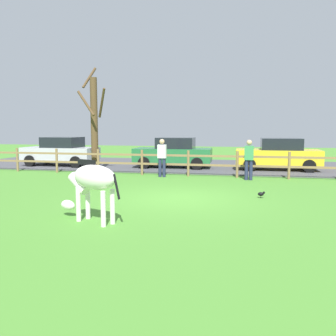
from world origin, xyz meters
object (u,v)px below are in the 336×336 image
at_px(zebra, 92,182).
at_px(parked_car_green, 174,152).
at_px(parked_car_silver, 61,151).
at_px(visitor_left_of_tree, 162,156).
at_px(bare_tree, 94,123).
at_px(parked_car_yellow, 278,154).
at_px(crow_on_grass, 261,194).
at_px(visitor_right_of_tree, 249,158).

height_order(zebra, parked_car_green, parked_car_green).
distance_m(parked_car_silver, visitor_left_of_tree, 7.08).
bearing_deg(visitor_left_of_tree, parked_car_silver, 154.98).
bearing_deg(parked_car_green, visitor_left_of_tree, -86.91).
bearing_deg(bare_tree, parked_car_silver, 143.53).
bearing_deg(zebra, parked_car_yellow, 66.14).
relative_size(bare_tree, parked_car_yellow, 1.23).
bearing_deg(parked_car_silver, parked_car_yellow, 1.96).
height_order(bare_tree, visitor_left_of_tree, bare_tree).
relative_size(bare_tree, crow_on_grass, 23.06).
height_order(parked_car_silver, parked_car_green, same).
bearing_deg(bare_tree, parked_car_green, 38.22).
relative_size(crow_on_grass, visitor_right_of_tree, 0.13).
bearing_deg(bare_tree, crow_on_grass, -32.36).
bearing_deg(visitor_right_of_tree, parked_car_yellow, 68.01).
bearing_deg(parked_car_green, parked_car_silver, -176.35).
relative_size(bare_tree, parked_car_silver, 1.23).
relative_size(zebra, parked_car_yellow, 0.45).
xyz_separation_m(crow_on_grass, parked_car_green, (-4.21, 7.33, 0.72)).
relative_size(zebra, parked_car_silver, 0.45).
height_order(parked_car_green, visitor_right_of_tree, visitor_right_of_tree).
height_order(zebra, parked_car_silver, parked_car_silver).
xyz_separation_m(zebra, parked_car_green, (-0.38, 11.03, -0.08)).
relative_size(bare_tree, parked_car_green, 1.22).
bearing_deg(parked_car_silver, visitor_left_of_tree, -25.02).
bearing_deg(visitor_right_of_tree, parked_car_green, 137.42).
height_order(parked_car_silver, visitor_right_of_tree, visitor_right_of_tree).
bearing_deg(parked_car_yellow, parked_car_silver, -178.04).
distance_m(zebra, parked_car_yellow, 12.06).
height_order(zebra, visitor_left_of_tree, visitor_left_of_tree).
distance_m(bare_tree, parked_car_green, 4.44).
distance_m(parked_car_green, visitor_right_of_tree, 5.21).
height_order(bare_tree, crow_on_grass, bare_tree).
xyz_separation_m(bare_tree, parked_car_silver, (-2.95, 2.18, -1.51)).
bearing_deg(zebra, visitor_right_of_tree, 65.29).
bearing_deg(visitor_right_of_tree, parked_car_silver, 162.73).
height_order(bare_tree, zebra, bare_tree).
xyz_separation_m(zebra, crow_on_grass, (3.83, 3.71, -0.80)).
bearing_deg(bare_tree, parked_car_yellow, 16.79).
bearing_deg(bare_tree, visitor_left_of_tree, -13.19).
distance_m(zebra, visitor_right_of_tree, 8.26).
xyz_separation_m(bare_tree, visitor_left_of_tree, (3.46, -0.81, -1.45)).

